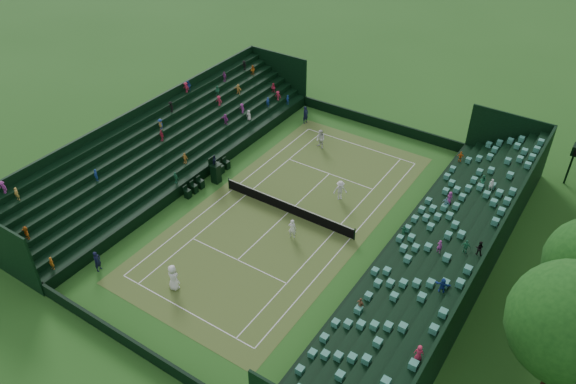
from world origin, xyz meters
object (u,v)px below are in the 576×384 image
object	(u,v)px
player_far_west	(321,139)
tennis_net	(288,207)
umpire_chair	(216,171)
player_far_east	(340,190)
player_near_east	(292,229)
player_near_west	(173,277)

from	to	relation	value
player_far_west	tennis_net	bearing A→B (deg)	-55.61
umpire_chair	player_far_east	bearing A→B (deg)	20.30
tennis_net	player_far_east	xyz separation A→B (m)	(2.47, 3.79, 0.32)
tennis_net	player_far_east	world-z (taller)	player_far_east
tennis_net	umpire_chair	world-z (taller)	umpire_chair
umpire_chair	player_near_east	size ratio (longest dim) A/B	1.60
player_near_east	player_far_west	bearing A→B (deg)	-86.91
player_near_east	player_far_east	distance (m)	6.05
player_far_east	player_near_west	bearing A→B (deg)	-145.14
tennis_net	player_near_west	size ratio (longest dim) A/B	5.93
player_near_west	player_far_west	distance (m)	20.46
tennis_net	umpire_chair	bearing A→B (deg)	178.56
player_near_east	player_far_east	size ratio (longest dim) A/B	0.96
tennis_net	umpire_chair	distance (m)	7.31
umpire_chair	player_far_west	xyz separation A→B (m)	(4.46, 9.44, -0.22)
umpire_chair	player_far_east	xyz separation A→B (m)	(9.75, 3.61, -0.26)
player_near_west	player_near_east	bearing A→B (deg)	-105.45
tennis_net	player_near_west	world-z (taller)	player_near_west
player_near_east	player_far_east	xyz separation A→B (m)	(0.62, 6.02, 0.04)
tennis_net	player_near_east	world-z (taller)	player_near_east
umpire_chair	player_near_east	world-z (taller)	umpire_chair
tennis_net	player_near_west	bearing A→B (deg)	-99.55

